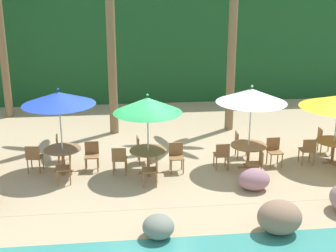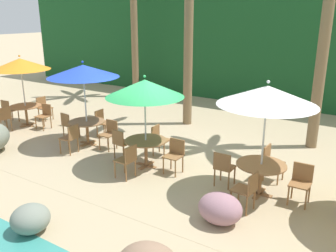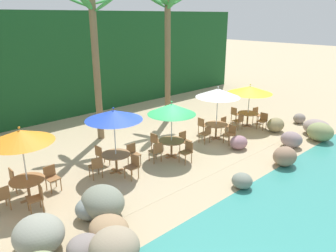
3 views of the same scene
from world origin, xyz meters
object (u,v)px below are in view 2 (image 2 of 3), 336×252
object	(u,v)px
chair_orange_inland	(44,107)
chair_blue_inland	(102,121)
chair_orange_seaward	(45,114)
chair_white_inland	(271,160)
umbrella_blue	(83,71)
chair_blue_seaward	(110,132)
umbrella_green	(145,88)
palm_tree_second	(189,3)
chair_orange_left	(8,109)
chair_blue_right	(71,137)
chair_green_seaward	(175,153)
umbrella_white	(267,95)
chair_blue_left	(68,124)
dining_table_white	(261,169)
chair_white_seaward	(301,181)
dining_table_orange	(26,109)
chair_white_right	(247,189)
dining_table_blue	(87,125)
chair_green_right	(128,159)
umbrella_orange	(20,64)
chair_green_left	(121,142)
dining_table_green	(146,144)
chair_orange_right	(4,117)
chair_green_inland	(159,138)

from	to	relation	value
chair_orange_inland	chair_blue_inland	distance (m)	3.21
chair_orange_seaward	chair_white_inland	world-z (taller)	same
umbrella_blue	chair_blue_seaward	world-z (taller)	umbrella_blue
umbrella_green	palm_tree_second	world-z (taller)	palm_tree_second
chair_blue_seaward	chair_orange_left	bearing A→B (deg)	179.85
chair_blue_right	chair_orange_left	bearing A→B (deg)	167.80
chair_green_seaward	palm_tree_second	size ratio (longest dim) A/B	0.13
umbrella_white	chair_blue_seaward	bearing A→B (deg)	175.37
chair_blue_left	palm_tree_second	world-z (taller)	palm_tree_second
dining_table_white	chair_white_seaward	size ratio (longest dim) A/B	1.26
umbrella_green	chair_green_seaward	distance (m)	1.81
chair_white_seaward	chair_white_inland	bearing A→B (deg)	140.13
dining_table_orange	chair_white_inland	world-z (taller)	chair_white_inland
chair_orange_left	umbrella_green	distance (m)	6.84
chair_orange_inland	chair_green_seaward	size ratio (longest dim) A/B	1.00
umbrella_white	chair_white_right	bearing A→B (deg)	-88.81
chair_orange_left	dining_table_blue	bearing A→B (deg)	-1.25
chair_orange_seaward	chair_blue_left	distance (m)	1.59
dining_table_blue	chair_green_right	world-z (taller)	chair_green_right
umbrella_orange	dining_table_white	size ratio (longest dim) A/B	2.31
umbrella_blue	chair_white_right	world-z (taller)	umbrella_blue
chair_blue_seaward	chair_blue_left	distance (m)	1.71
umbrella_blue	chair_white_inland	distance (m)	5.87
chair_green_right	chair_white_inland	distance (m)	3.47
chair_white_inland	palm_tree_second	distance (m)	6.28
chair_green_left	chair_green_right	world-z (taller)	same
dining_table_white	chair_white_inland	distance (m)	0.86
chair_blue_seaward	dining_table_green	bearing A→B (deg)	-15.89
dining_table_blue	chair_blue_left	distance (m)	0.86
dining_table_orange	chair_white_inland	xyz separation A→B (m)	(8.83, 0.32, -0.10)
chair_orange_inland	chair_green_left	xyz separation A→B (m)	(5.03, -1.48, 0.00)
umbrella_orange	chair_orange_seaward	distance (m)	1.92
umbrella_blue	chair_green_seaward	distance (m)	3.83
palm_tree_second	chair_blue_inland	bearing A→B (deg)	-121.58
chair_blue_seaward	umbrella_green	size ratio (longest dim) A/B	0.36
chair_orange_seaward	chair_blue_right	xyz separation A→B (m)	(2.59, -1.19, 0.00)
dining_table_orange	chair_orange_right	xyz separation A→B (m)	(-0.03, -0.85, -0.10)
dining_table_white	umbrella_orange	bearing A→B (deg)	176.56
chair_orange_seaward	chair_orange_right	world-z (taller)	same
dining_table_blue	dining_table_white	distance (m)	5.62
chair_blue_right	chair_orange_right	bearing A→B (deg)	176.60
chair_orange_left	umbrella_blue	world-z (taller)	umbrella_blue
chair_blue_inland	chair_blue_right	bearing A→B (deg)	-78.87
chair_green_inland	umbrella_white	distance (m)	3.76
umbrella_green	chair_green_inland	size ratio (longest dim) A/B	2.81
chair_white_inland	umbrella_orange	bearing A→B (deg)	-177.92
chair_orange_left	dining_table_green	xyz separation A→B (m)	(6.63, -0.49, 0.10)
umbrella_orange	umbrella_blue	world-z (taller)	umbrella_blue
dining_table_green	umbrella_white	xyz separation A→B (m)	(3.08, 0.09, 1.67)
chair_blue_seaward	palm_tree_second	xyz separation A→B (m)	(0.67, 3.49, 3.73)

